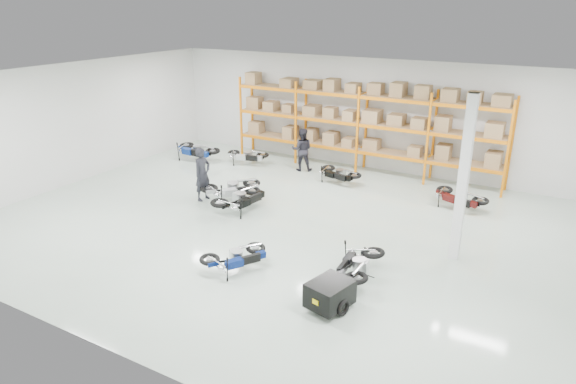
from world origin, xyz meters
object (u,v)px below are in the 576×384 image
Objects in this scene: person_back at (302,150)px; moto_back_c at (338,171)px; trailer at (330,294)px; moto_back_a at (195,147)px; moto_back_b at (246,153)px; moto_touring_right at (357,260)px; moto_silver_left at (232,185)px; moto_blue_centre at (236,254)px; person_left at (202,174)px; moto_back_d at (459,194)px; moto_black_far_left at (241,195)px.

moto_back_c is at bearing 135.86° from person_back.
moto_back_a reaches higher than trailer.
person_back is (-5.41, 8.72, 0.48)m from trailer.
person_back is (2.47, 0.43, 0.40)m from moto_back_b.
moto_back_b is at bearing 135.68° from moto_touring_right.
moto_back_b is 0.90× the size of person_back.
moto_silver_left reaches higher than moto_back_c.
moto_touring_right is 7.31m from moto_back_c.
moto_silver_left is (-3.02, 4.05, 0.09)m from moto_blue_centre.
moto_back_a is at bearing 90.98° from moto_back_b.
moto_blue_centre is 5.05m from moto_silver_left.
moto_back_d is at bearing -58.70° from person_left.
moto_back_c reaches higher than moto_blue_centre.
moto_back_b is at bearing -26.89° from moto_blue_centre.
moto_back_b is (2.27, 0.62, -0.10)m from moto_back_a.
moto_back_b is 9.04m from moto_back_d.
person_left is (-6.84, 2.45, 0.42)m from moto_touring_right.
trailer is 0.89× the size of moto_back_a.
moto_touring_right is 7.28m from person_left.
moto_back_a is (-10.15, 7.67, 0.18)m from trailer.
person_left is (-7.98, -3.64, 0.44)m from moto_back_d.
moto_silver_left is at bearing -22.67° from moto_blue_centre.
moto_back_b is at bearing 102.44° from moto_back_c.
moto_silver_left is at bearing 149.93° from moto_touring_right.
moto_back_a is (-7.26, 7.23, 0.11)m from moto_blue_centre.
moto_touring_right is 1.60m from trailer.
trailer is at bearing 153.09° from moto_black_far_left.
moto_silver_left is 4.27m from person_back.
moto_black_far_left is at bearing 152.28° from moto_touring_right.
moto_black_far_left reaches higher than trailer.
moto_silver_left is 1.18× the size of moto_back_c.
moto_silver_left reaches higher than moto_back_b.
moto_back_c is at bearing 106.54° from moto_back_d.
moto_black_far_left is 6.36m from moto_back_a.
moto_blue_centre is 2.92m from trailer.
trailer is 12.72m from moto_back_a.
moto_back_c is at bearing -54.93° from moto_blue_centre.
moto_blue_centre is at bearing 171.80° from moto_back_d.
moto_blue_centre is 10.25m from moto_back_a.
moto_silver_left is at bearing -166.70° from moto_back_b.
moto_blue_centre is at bearing 82.25° from person_back.
moto_back_a is (-4.25, 3.18, 0.02)m from moto_silver_left.
moto_black_far_left is 1.14× the size of moto_back_b.
moto_back_c is at bearing 114.36° from moto_touring_right.
moto_black_far_left is 1.82m from person_left.
moto_silver_left is at bearing 156.44° from trailer.
moto_touring_right reaches higher than moto_back_d.
moto_back_b is at bearing 147.24° from trailer.
moto_black_far_left is 0.94× the size of moto_back_a.
moto_back_b is at bearing 20.57° from person_left.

